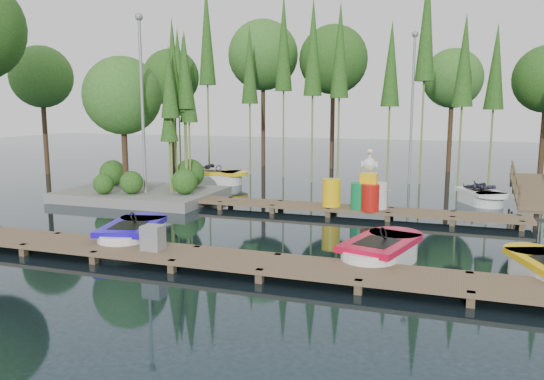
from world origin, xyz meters
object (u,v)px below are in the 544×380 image
(boat_blue, at_px, (133,235))
(utility_cabinet, at_px, (153,238))
(boat_red, at_px, (381,253))
(drum_cluster, at_px, (369,192))
(boat_yellow_far, at_px, (217,177))
(yellow_barrel, at_px, (332,193))
(island, at_px, (137,121))

(boat_blue, distance_m, utility_cabinet, 1.88)
(boat_red, distance_m, drum_cluster, 5.40)
(boat_red, height_order, boat_yellow_far, boat_yellow_far)
(boat_yellow_far, height_order, drum_cluster, drum_cluster)
(utility_cabinet, height_order, drum_cluster, drum_cluster)
(yellow_barrel, bearing_deg, boat_yellow_far, 142.04)
(boat_yellow_far, xyz_separation_m, drum_cluster, (8.28, -5.57, 0.59))
(boat_yellow_far, height_order, utility_cabinet, boat_yellow_far)
(boat_yellow_far, distance_m, utility_cabinet, 13.07)
(boat_yellow_far, bearing_deg, island, -89.08)
(boat_blue, xyz_separation_m, drum_cluster, (5.62, 5.63, 0.62))
(island, bearing_deg, yellow_barrel, -5.43)
(boat_blue, xyz_separation_m, utility_cabinet, (1.39, -1.21, 0.32))
(boat_blue, relative_size, yellow_barrel, 3.23)
(utility_cabinet, bearing_deg, boat_red, 16.66)
(yellow_barrel, xyz_separation_m, drum_cluster, (1.34, -0.16, 0.12))
(island, height_order, boat_blue, island)
(island, relative_size, boat_blue, 2.17)
(island, relative_size, boat_red, 2.12)
(yellow_barrel, relative_size, drum_cluster, 0.47)
(utility_cabinet, distance_m, yellow_barrel, 7.57)
(utility_cabinet, bearing_deg, yellow_barrel, 67.57)
(boat_red, distance_m, yellow_barrel, 5.95)
(boat_blue, relative_size, boat_yellow_far, 1.02)
(island, height_order, boat_red, island)
(island, bearing_deg, boat_red, -29.92)
(island, height_order, boat_yellow_far, island)
(utility_cabinet, bearing_deg, drum_cluster, 58.29)
(boat_blue, bearing_deg, island, 108.86)
(boat_red, height_order, yellow_barrel, yellow_barrel)
(yellow_barrel, bearing_deg, boat_blue, -126.50)
(yellow_barrel, bearing_deg, utility_cabinet, -112.43)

